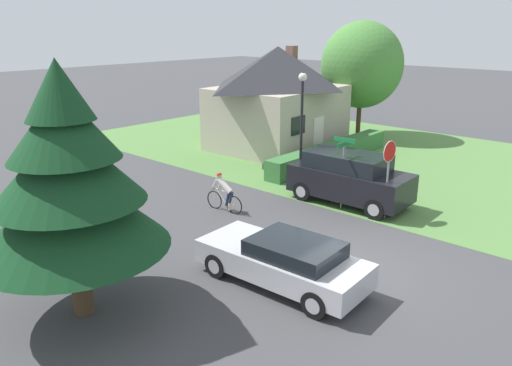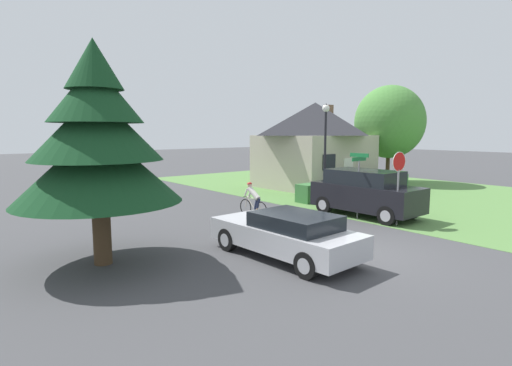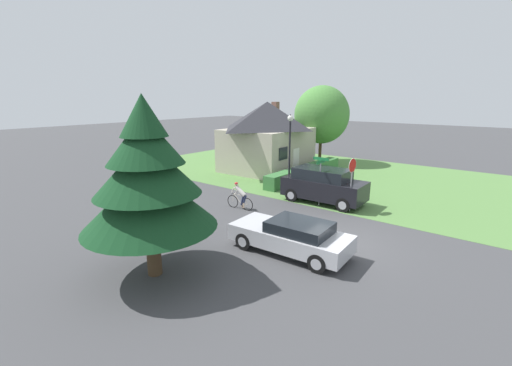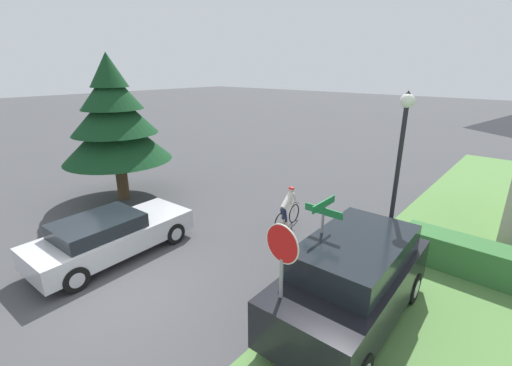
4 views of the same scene
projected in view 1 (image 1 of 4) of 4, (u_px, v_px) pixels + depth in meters
name	position (u px, v px, depth m)	size (l,w,h in m)	color
ground_plane	(347.00, 269.00, 13.98)	(140.00, 140.00, 0.00)	#424244
grass_verge_right	(402.00, 162.00, 24.82)	(16.00, 36.00, 0.01)	#568442
cottage_house	(278.00, 96.00, 27.10)	(7.33, 6.02, 5.46)	#B2A893
hedge_row	(331.00, 153.00, 24.70)	(9.13, 0.90, 0.94)	#387038
sedan_left_lane	(284.00, 261.00, 13.01)	(2.06, 4.70, 1.32)	#BCBCC1
cyclist	(224.00, 193.00, 18.16)	(0.44, 1.66, 1.45)	black
parked_suv_right	(349.00, 178.00, 18.91)	(2.14, 4.60, 1.95)	black
stop_sign	(389.00, 164.00, 17.05)	(0.75, 0.09, 2.82)	gray
street_lamp	(302.00, 112.00, 19.61)	(0.33, 0.33, 4.86)	black
street_name_sign	(343.00, 160.00, 18.04)	(0.90, 0.90, 2.70)	gray
conifer_tall_near	(69.00, 179.00, 10.92)	(4.30, 4.30, 5.93)	#4C3823
deciduous_tree_right	(362.00, 65.00, 29.49)	(4.83, 4.83, 6.81)	#4C3823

